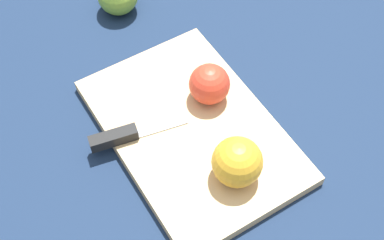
% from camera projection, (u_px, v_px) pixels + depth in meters
% --- Properties ---
extents(ground_plane, '(4.00, 4.00, 0.00)m').
position_uv_depth(ground_plane, '(192.00, 134.00, 0.86)').
color(ground_plane, '#14233D').
extents(cutting_board, '(0.37, 0.26, 0.02)m').
position_uv_depth(cutting_board, '(192.00, 131.00, 0.86)').
color(cutting_board, tan).
rests_on(cutting_board, ground_plane).
extents(apple_half_left, '(0.08, 0.08, 0.08)m').
position_uv_depth(apple_half_left, '(237.00, 162.00, 0.77)').
color(apple_half_left, gold).
rests_on(apple_half_left, cutting_board).
extents(apple_half_right, '(0.07, 0.07, 0.07)m').
position_uv_depth(apple_half_right, '(210.00, 84.00, 0.85)').
color(apple_half_right, red).
rests_on(apple_half_right, cutting_board).
extents(knife, '(0.04, 0.16, 0.02)m').
position_uv_depth(knife, '(119.00, 137.00, 0.83)').
color(knife, silver).
rests_on(knife, cutting_board).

